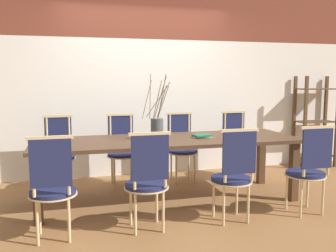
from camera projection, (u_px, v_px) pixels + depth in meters
ground_plane at (168, 200)px, 4.45m from camera, size 16.00×16.00×0.00m
wall_rear at (145, 68)px, 5.55m from camera, size 12.00×0.06×3.20m
dining_table at (168, 145)px, 4.37m from camera, size 3.07×0.99×0.74m
chair_near_leftend at (52, 186)px, 3.28m from camera, size 0.43×0.43×0.96m
chair_near_left at (147, 179)px, 3.50m from camera, size 0.43×0.43×0.96m
chair_near_center at (233, 173)px, 3.72m from camera, size 0.43×0.43×0.96m
chair_near_right at (309, 168)px, 3.94m from camera, size 0.43×0.43×0.96m
chair_far_leftend at (59, 151)px, 4.85m from camera, size 0.43×0.43×0.96m
chair_far_left at (122, 148)px, 5.07m from camera, size 0.43×0.43×0.96m
chair_far_center at (182, 145)px, 5.28m from camera, size 0.43×0.43×0.96m
chair_far_right at (237, 143)px, 5.50m from camera, size 0.43×0.43×0.96m
vase_centerpiece at (157, 128)px, 4.26m from camera, size 0.36×0.25×0.75m
book_stack at (202, 136)px, 4.46m from camera, size 0.24×0.19×0.04m
shelving_rack at (315, 122)px, 6.13m from camera, size 0.64×0.35×1.48m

